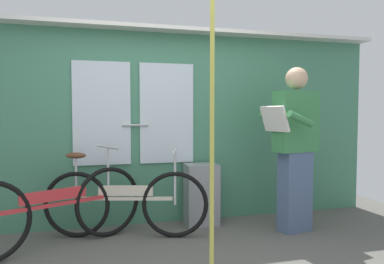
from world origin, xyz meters
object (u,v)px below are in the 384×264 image
at_px(bicycle_leaning_behind, 53,209).
at_px(trash_bin_by_wall, 201,194).
at_px(bicycle_near_door, 125,202).
at_px(passenger_reading_newspaper, 295,145).
at_px(handrail_pole, 212,135).

height_order(bicycle_leaning_behind, trash_bin_by_wall, bicycle_leaning_behind).
bearing_deg(bicycle_near_door, passenger_reading_newspaper, 6.58).
bearing_deg(bicycle_near_door, bicycle_leaning_behind, -151.10).
distance_m(trash_bin_by_wall, handrail_pole, 1.37).
relative_size(bicycle_near_door, bicycle_leaning_behind, 0.99).
distance_m(bicycle_near_door, passenger_reading_newspaper, 1.82).
bearing_deg(trash_bin_by_wall, handrail_pole, -102.20).
distance_m(bicycle_leaning_behind, passenger_reading_newspaper, 2.42).
xyz_separation_m(bicycle_leaning_behind, passenger_reading_newspaper, (2.36, -0.08, 0.52)).
xyz_separation_m(bicycle_near_door, trash_bin_by_wall, (0.85, 0.22, -0.02)).
bearing_deg(handrail_pole, passenger_reading_newspaper, 31.10).
distance_m(bicycle_leaning_behind, handrail_pole, 1.61).
distance_m(bicycle_near_door, trash_bin_by_wall, 0.88).
relative_size(passenger_reading_newspaper, handrail_pole, 0.80).
distance_m(bicycle_near_door, bicycle_leaning_behind, 0.66).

